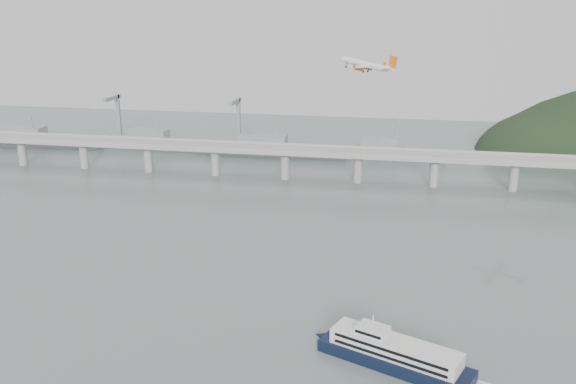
# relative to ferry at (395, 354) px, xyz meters

# --- Properties ---
(ground) EXTENTS (900.00, 900.00, 0.00)m
(ground) POSITION_rel_ferry_xyz_m (-49.85, 16.74, -4.39)
(ground) COLOR slate
(ground) RESTS_ON ground
(bridge) EXTENTS (800.00, 22.00, 23.90)m
(bridge) POSITION_rel_ferry_xyz_m (-51.00, 216.74, 13.25)
(bridge) COLOR gray
(bridge) RESTS_ON ground
(distant_fleet) EXTENTS (453.00, 60.90, 40.00)m
(distant_fleet) POSITION_rel_ferry_xyz_m (-205.21, 281.82, 1.83)
(distant_fleet) COLOR gray
(distant_fleet) RESTS_ON ground
(ferry) EXTENTS (81.50, 40.18, 16.20)m
(ferry) POSITION_rel_ferry_xyz_m (0.00, 0.00, 0.00)
(ferry) COLOR black
(ferry) RESTS_ON ground
(airliner) EXTENTS (30.21, 28.47, 8.98)m
(airliner) POSITION_rel_ferry_xyz_m (-20.39, 119.45, 83.02)
(airliner) COLOR silver
(airliner) RESTS_ON ground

